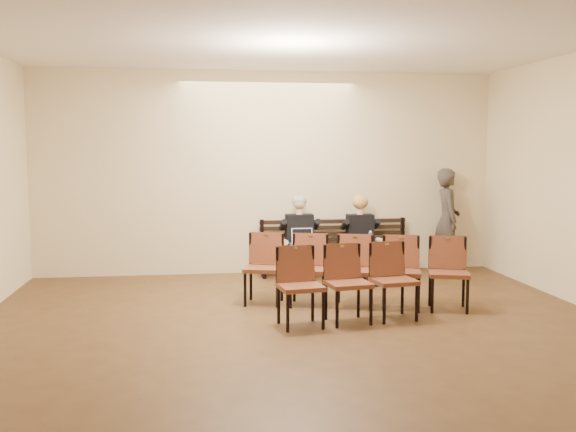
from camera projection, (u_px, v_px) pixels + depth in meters
name	position (u px, v px, depth m)	size (l,w,h in m)	color
ground	(322.00, 367.00, 6.40)	(10.00, 10.00, 0.00)	brown
room_walls	(309.00, 115.00, 6.91)	(8.02, 10.01, 3.51)	beige
bench	(336.00, 261.00, 11.11)	(2.60, 0.90, 0.45)	black
seated_man	(300.00, 236.00, 10.86)	(0.57, 0.80, 1.38)	black
seated_woman	(361.00, 238.00, 11.00)	(0.56, 0.77, 1.30)	black
laptop	(303.00, 245.00, 10.66)	(0.36, 0.28, 0.26)	silver
water_bottle	(370.00, 245.00, 10.80)	(0.06, 0.06, 0.21)	silver
bag	(382.00, 275.00, 10.29)	(0.40, 0.27, 0.30)	black
passerby	(447.00, 212.00, 11.40)	(0.77, 0.50, 2.10)	#3D3732
chair_row_front	(354.00, 271.00, 8.79)	(3.05, 0.54, 0.99)	brown
chair_row_back	(348.00, 284.00, 7.99)	(1.76, 0.53, 0.98)	brown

